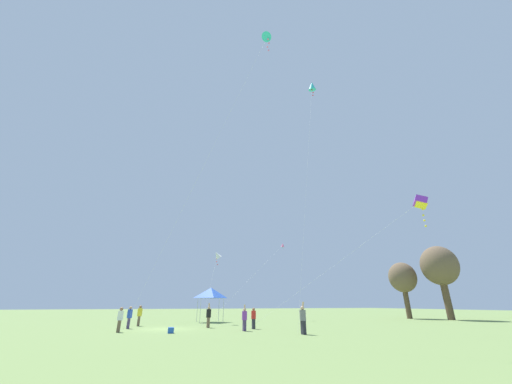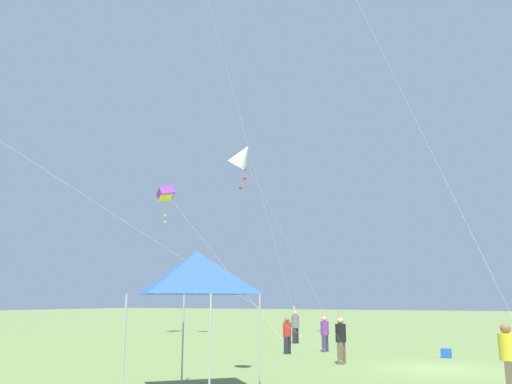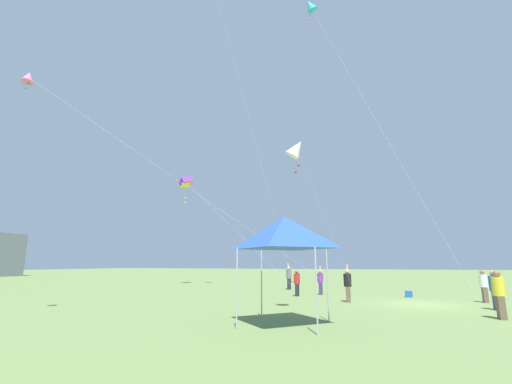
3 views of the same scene
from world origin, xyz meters
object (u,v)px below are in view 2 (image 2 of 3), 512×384
festival_tent (196,273)px  person_black_shirt (341,338)px  kite_white_diamond_2 (243,156)px  cooler_box (446,353)px  person_purple_shirt (325,332)px  kite_purple_box_1 (166,194)px  person_red_shirt (287,334)px  person_yellow_shirt (508,356)px  person_grey_shirt (295,325)px

festival_tent → person_black_shirt: 8.61m
person_black_shirt → kite_white_diamond_2: kite_white_diamond_2 is taller
festival_tent → cooler_box: size_ratio=7.48×
person_purple_shirt → kite_purple_box_1: size_ratio=0.14×
person_black_shirt → kite_purple_box_1: (9.99, 16.63, 9.38)m
person_purple_shirt → person_black_shirt: bearing=-174.7°
person_purple_shirt → person_red_shirt: bearing=120.4°
festival_tent → kite_white_diamond_2: 4.93m
person_yellow_shirt → cooler_box: bearing=-177.2°
festival_tent → kite_white_diamond_2: bearing=0.8°
person_red_shirt → person_purple_shirt: (1.66, -1.30, 0.04)m
person_black_shirt → festival_tent: bearing=-87.3°
person_grey_shirt → kite_purple_box_1: bearing=-15.6°
person_yellow_shirt → person_red_shirt: bearing=-139.9°
person_red_shirt → kite_white_diamond_2: kite_white_diamond_2 is taller
festival_tent → person_purple_shirt: 12.65m
kite_purple_box_1 → kite_white_diamond_2: 21.79m
person_yellow_shirt → person_black_shirt: 7.38m
person_red_shirt → person_black_shirt: person_black_shirt is taller
person_black_shirt → kite_purple_box_1: kite_purple_box_1 is taller
person_red_shirt → person_yellow_shirt: size_ratio=0.90×
person_grey_shirt → person_black_shirt: person_grey_shirt is taller
person_grey_shirt → person_black_shirt: (-8.13, -5.36, -0.03)m
cooler_box → person_purple_shirt: (0.00, 5.59, 0.75)m
festival_tent → kite_purple_box_1: (18.17, 15.11, 7.16)m
person_grey_shirt → person_yellow_shirt: 16.82m
festival_tent → person_red_shirt: size_ratio=2.28×
person_grey_shirt → kite_purple_box_1: (1.86, 11.27, 9.35)m
person_black_shirt → kite_purple_box_1: bearing=162.2°
cooler_box → person_black_shirt: bearing=141.0°
person_yellow_shirt → kite_white_diamond_2: 9.98m
festival_tent → person_black_shirt: bearing=-10.5°
person_grey_shirt → person_purple_shirt: size_ratio=1.10×
person_purple_shirt → kite_white_diamond_2: kite_white_diamond_2 is taller
person_purple_shirt → person_black_shirt: (-4.24, -2.17, 0.06)m
person_grey_shirt → person_purple_shirt: (-3.89, -3.19, -0.09)m
person_yellow_shirt → kite_white_diamond_2: bearing=-95.2°
person_purple_shirt → kite_white_diamond_2: bearing=161.9°
person_purple_shirt → kite_purple_box_1: 18.20m
cooler_box → person_red_shirt: (-1.66, 6.89, 0.71)m
person_purple_shirt → person_yellow_shirt: 11.80m
person_red_shirt → person_black_shirt: 4.32m
person_black_shirt → kite_purple_box_1: 21.55m
person_grey_shirt → kite_purple_box_1: 14.76m
kite_white_diamond_2 → cooler_box: bearing=-27.2°
person_purple_shirt → kite_purple_box_1: (5.75, 14.46, 9.44)m
person_yellow_shirt → festival_tent: bearing=-76.8°
person_black_shirt → person_yellow_shirt: bearing=-21.7°
festival_tent → person_grey_shirt: bearing=13.2°
person_yellow_shirt → person_black_shirt: (4.22, 6.05, 0.00)m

